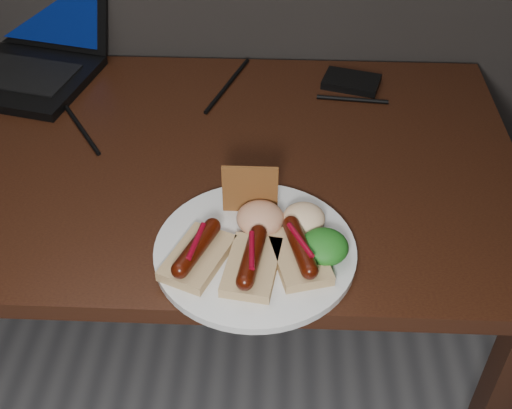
{
  "coord_description": "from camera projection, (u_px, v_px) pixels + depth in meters",
  "views": [
    {
      "loc": [
        0.28,
        0.48,
        1.43
      ],
      "look_at": [
        0.25,
        1.17,
        0.82
      ],
      "focal_mm": 45.0,
      "sensor_mm": 36.0,
      "label": 1
    }
  ],
  "objects": [
    {
      "name": "bread_sausage_center",
      "position": [
        252.0,
        262.0,
        0.9
      ],
      "size": [
        0.09,
        0.12,
        0.04
      ],
      "color": "#DDB981",
      "rests_on": "plate"
    },
    {
      "name": "hard_drive",
      "position": [
        351.0,
        82.0,
        1.3
      ],
      "size": [
        0.13,
        0.1,
        0.02
      ],
      "primitive_type": "cube",
      "rotation": [
        0.0,
        0.0,
        -0.28
      ],
      "color": "black",
      "rests_on": "desk"
    },
    {
      "name": "salsa_mound",
      "position": [
        260.0,
        218.0,
        0.96
      ],
      "size": [
        0.07,
        0.07,
        0.04
      ],
      "primitive_type": "ellipsoid",
      "color": "#A51E10",
      "rests_on": "plate"
    },
    {
      "name": "plate",
      "position": [
        255.0,
        250.0,
        0.95
      ],
      "size": [
        0.38,
        0.38,
        0.01
      ],
      "primitive_type": "cylinder",
      "rotation": [
        0.0,
        0.0,
        0.36
      ],
      "color": "silver",
      "rests_on": "desk"
    },
    {
      "name": "coleslaw_mound",
      "position": [
        304.0,
        218.0,
        0.96
      ],
      "size": [
        0.06,
        0.06,
        0.04
      ],
      "primitive_type": "ellipsoid",
      "color": "#F0E7CF",
      "rests_on": "plate"
    },
    {
      "name": "laptop",
      "position": [
        9.0,
        41.0,
        1.34
      ],
      "size": [
        0.44,
        0.4,
        0.25
      ],
      "color": "black",
      "rests_on": "desk"
    },
    {
      "name": "bread_sausage_left",
      "position": [
        197.0,
        253.0,
        0.91
      ],
      "size": [
        0.11,
        0.13,
        0.04
      ],
      "color": "#DDB981",
      "rests_on": "plate"
    },
    {
      "name": "desk",
      "position": [
        128.0,
        191.0,
        1.19
      ],
      "size": [
        1.4,
        0.7,
        0.75
      ],
      "color": "#341A0D",
      "rests_on": "ground"
    },
    {
      "name": "desk_cables",
      "position": [
        141.0,
        108.0,
        1.24
      ],
      "size": [
        0.92,
        0.35,
        0.01
      ],
      "color": "black",
      "rests_on": "desk"
    },
    {
      "name": "bread_sausage_right",
      "position": [
        300.0,
        252.0,
        0.91
      ],
      "size": [
        0.1,
        0.13,
        0.04
      ],
      "color": "#DDB981",
      "rests_on": "plate"
    },
    {
      "name": "salad_greens",
      "position": [
        324.0,
        247.0,
        0.92
      ],
      "size": [
        0.07,
        0.07,
        0.04
      ],
      "primitive_type": "ellipsoid",
      "color": "#1C5110",
      "rests_on": "plate"
    },
    {
      "name": "crispbread",
      "position": [
        250.0,
        189.0,
        0.98
      ],
      "size": [
        0.08,
        0.01,
        0.08
      ],
      "primitive_type": "cube",
      "color": "#9D592B",
      "rests_on": "plate"
    }
  ]
}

